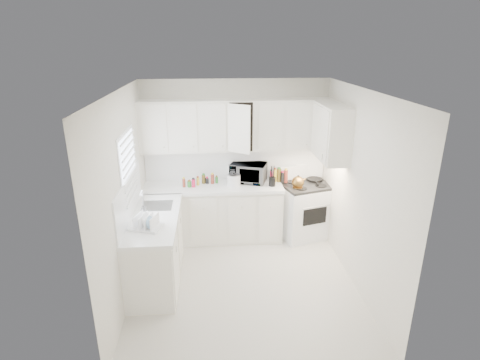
{
  "coord_description": "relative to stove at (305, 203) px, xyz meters",
  "views": [
    {
      "loc": [
        -0.41,
        -4.51,
        3.14
      ],
      "look_at": [
        0.0,
        0.7,
        1.25
      ],
      "focal_mm": 28.76,
      "sensor_mm": 36.0,
      "label": 1
    }
  ],
  "objects": [
    {
      "name": "microwave",
      "position": [
        -0.94,
        0.17,
        0.54
      ],
      "size": [
        0.64,
        0.48,
        0.38
      ],
      "primitive_type": "imported",
      "rotation": [
        0.0,
        0.0,
        -0.33
      ],
      "color": "gray",
      "rests_on": "countertop_back"
    },
    {
      "name": "wall_right",
      "position": [
        0.36,
        -1.28,
        0.7
      ],
      "size": [
        0.0,
        3.2,
        3.2
      ],
      "primitive_type": "plane",
      "rotation": [
        1.57,
        0.0,
        -1.57
      ],
      "color": "silver",
      "rests_on": "ground"
    },
    {
      "name": "sauce_right_4",
      "position": [
        -0.34,
        0.18,
        0.45
      ],
      "size": [
        0.06,
        0.06,
        0.19
      ],
      "primitive_type": "cylinder",
      "color": "maroon",
      "rests_on": "countertop_back"
    },
    {
      "name": "utensil_crock",
      "position": [
        -0.58,
        -0.07,
        0.53
      ],
      "size": [
        0.12,
        0.12,
        0.35
      ],
      "primitive_type": null,
      "rotation": [
        0.0,
        0.0,
        0.02
      ],
      "color": "black",
      "rests_on": "countertop_back"
    },
    {
      "name": "wall_back",
      "position": [
        -1.14,
        0.32,
        0.7
      ],
      "size": [
        3.0,
        0.0,
        3.0
      ],
      "primitive_type": "plane",
      "rotation": [
        1.57,
        0.0,
        0.0
      ],
      "color": "silver",
      "rests_on": "ground"
    },
    {
      "name": "spice_left_2",
      "position": [
        -1.84,
        0.14,
        0.42
      ],
      "size": [
        0.06,
        0.06,
        0.13
      ],
      "primitive_type": "cylinder",
      "color": "#DB1D48",
      "rests_on": "countertop_back"
    },
    {
      "name": "floor",
      "position": [
        -1.14,
        -1.28,
        -0.6
      ],
      "size": [
        3.2,
        3.2,
        0.0
      ],
      "primitive_type": "plane",
      "color": "beige",
      "rests_on": "ground"
    },
    {
      "name": "spice_left_3",
      "position": [
        -1.76,
        0.05,
        0.42
      ],
      "size": [
        0.06,
        0.06,
        0.13
      ],
      "primitive_type": "cylinder",
      "color": "yellow",
      "rests_on": "countertop_back"
    },
    {
      "name": "stove",
      "position": [
        0.0,
        0.0,
        0.0
      ],
      "size": [
        0.92,
        0.83,
        1.2
      ],
      "primitive_type": null,
      "rotation": [
        0.0,
        0.0,
        0.28
      ],
      "color": "white",
      "rests_on": "floor"
    },
    {
      "name": "backsplash_back",
      "position": [
        -1.14,
        0.31,
        0.63
      ],
      "size": [
        2.98,
        0.02,
        0.55
      ],
      "primitive_type": "cube",
      "color": "white",
      "rests_on": "wall_back"
    },
    {
      "name": "frying_pan",
      "position": [
        0.18,
        0.16,
        0.37
      ],
      "size": [
        0.28,
        0.45,
        0.04
      ],
      "primitive_type": null,
      "rotation": [
        0.0,
        0.0,
        -0.06
      ],
      "color": "black",
      "rests_on": "stove"
    },
    {
      "name": "countertop_left",
      "position": [
        -2.33,
        -1.08,
        0.33
      ],
      "size": [
        0.64,
        1.62,
        0.05
      ],
      "primitive_type": "cube",
      "color": "white",
      "rests_on": "lower_cabinets_left"
    },
    {
      "name": "wall_front",
      "position": [
        -1.14,
        -2.88,
        0.7
      ],
      "size": [
        3.0,
        0.0,
        3.0
      ],
      "primitive_type": "plane",
      "rotation": [
        -1.57,
        0.0,
        0.0
      ],
      "color": "silver",
      "rests_on": "ground"
    },
    {
      "name": "upper_cabinets_right",
      "position": [
        0.2,
        -0.46,
        0.9
      ],
      "size": [
        0.33,
        0.9,
        0.8
      ],
      "primitive_type": null,
      "color": "silver",
      "rests_on": "wall_right"
    },
    {
      "name": "spice_left_1",
      "position": [
        -1.91,
        0.05,
        0.42
      ],
      "size": [
        0.06,
        0.06,
        0.13
      ],
      "primitive_type": "cylinder",
      "color": "#2A7B29",
      "rests_on": "countertop_back"
    },
    {
      "name": "sink",
      "position": [
        -2.33,
        -0.73,
        0.47
      ],
      "size": [
        0.42,
        0.38,
        0.3
      ],
      "primitive_type": null,
      "color": "gray",
      "rests_on": "countertop_left"
    },
    {
      "name": "backsplash_left",
      "position": [
        -2.63,
        -1.08,
        0.63
      ],
      "size": [
        0.02,
        1.6,
        0.55
      ],
      "primitive_type": "cube",
      "color": "white",
      "rests_on": "wall_left"
    },
    {
      "name": "sauce_right_0",
      "position": [
        -0.56,
        0.18,
        0.45
      ],
      "size": [
        0.06,
        0.06,
        0.19
      ],
      "primitive_type": "cylinder",
      "color": "#DB1D48",
      "rests_on": "countertop_back"
    },
    {
      "name": "lower_cabinets_left",
      "position": [
        -2.34,
        -1.08,
        -0.15
      ],
      "size": [
        0.6,
        1.6,
        0.9
      ],
      "primitive_type": null,
      "color": "silver",
      "rests_on": "floor"
    },
    {
      "name": "spice_left_0",
      "position": [
        -1.99,
        0.14,
        0.42
      ],
      "size": [
        0.06,
        0.06,
        0.13
      ],
      "primitive_type": "cylinder",
      "color": "maroon",
      "rests_on": "countertop_back"
    },
    {
      "name": "sauce_right_2",
      "position": [
        -0.45,
        0.18,
        0.45
      ],
      "size": [
        0.06,
        0.06,
        0.19
      ],
      "primitive_type": "cylinder",
      "color": "brown",
      "rests_on": "countertop_back"
    },
    {
      "name": "countertop_back",
      "position": [
        -1.53,
        0.01,
        0.33
      ],
      "size": [
        2.24,
        0.64,
        0.05
      ],
      "primitive_type": "cube",
      "color": "white",
      "rests_on": "lower_cabinets_back"
    },
    {
      "name": "spice_left_7",
      "position": [
        -1.46,
        0.05,
        0.42
      ],
      "size": [
        0.06,
        0.06,
        0.13
      ],
      "primitive_type": "cylinder",
      "color": "#2A7B29",
      "rests_on": "countertop_back"
    },
    {
      "name": "spice_left_4",
      "position": [
        -1.69,
        0.14,
        0.42
      ],
      "size": [
        0.06,
        0.06,
        0.13
      ],
      "primitive_type": "cylinder",
      "color": "brown",
      "rests_on": "countertop_back"
    },
    {
      "name": "lower_cabinets_back",
      "position": [
        -1.53,
        0.02,
        -0.15
      ],
      "size": [
        2.22,
        0.6,
        0.9
      ],
      "primitive_type": null,
      "color": "silver",
      "rests_on": "floor"
    },
    {
      "name": "spice_left_6",
      "position": [
        -1.54,
        0.14,
        0.42
      ],
      "size": [
        0.06,
        0.06,
        0.13
      ],
      "primitive_type": "cylinder",
      "color": "maroon",
      "rests_on": "countertop_back"
    },
    {
      "name": "paper_towel",
      "position": [
        -1.23,
        0.24,
        0.49
      ],
      "size": [
        0.12,
        0.12,
        0.27
      ],
      "primitive_type": "cylinder",
      "color": "white",
      "rests_on": "countertop_back"
    },
    {
      "name": "upper_cabinets_back",
      "position": [
        -1.14,
        0.15,
        0.9
      ],
      "size": [
        3.0,
        0.33,
        0.8
      ],
      "primitive_type": null,
      "color": "silver",
      "rests_on": "wall_back"
    },
    {
      "name": "ceiling",
      "position": [
        -1.14,
        -1.28,
        2.0
      ],
      "size": [
        3.2,
        3.2,
        0.0
      ],
      "primitive_type": "plane",
      "rotation": [
        3.14,
        0.0,
        0.0
      ],
      "color": "white",
      "rests_on": "ground"
    },
    {
      "name": "dish_rack",
      "position": [
        -2.38,
        -1.42,
        0.45
      ],
      "size": [
        0.44,
        0.38,
        0.2
      ],
      "primitive_type": null,
      "rotation": [
        0.0,
        0.0,
        -0.3
      ],
      "color": "white",
      "rests_on": "countertop_left"
    },
    {
      "name": "spice_left_5",
      "position": [
        -1.61,
        0.05,
        0.42
      ],
      "size": [
        0.06,
        0.06,
        0.13
      ],
      "primitive_type": "cylinder",
      "color": "black",
      "rests_on": "countertop_back"
    },
    {
      "name": "sauce_right_3",
      "position": [
        -0.39,
        0.12,
        0.45
      ],
      "size": [
        0.06,
        0.06,
        0.19
      ],
      "primitive_type": "cylinder",
      "color": "black",
      "rests_on": "countertop_back"
    },
    {
      "name": "tea_kettle",
      "position": [
        -0.18,
        -0.16,
        0.45
      ],
      "size": [
        0.25,
        0.22,
        0.22
      ],
      "primitive_type": null,
      "rotation": [
        0.0,
        0.0,
        0.06
      ],
      "color": "olive",
      "rests_on": "stove"
    },
    {
      "name": "sauce_right_1",
      "position": [
        -0.5,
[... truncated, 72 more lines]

